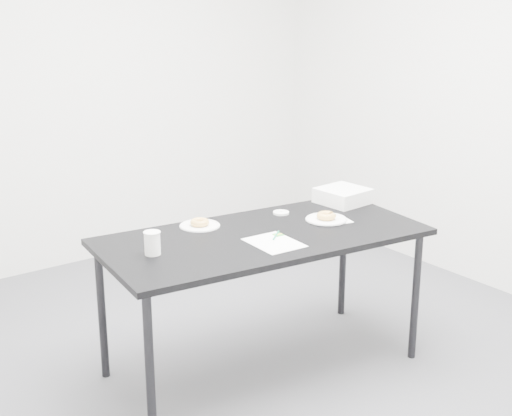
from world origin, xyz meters
TOP-DOWN VIEW (x-y plane):
  - floor at (0.00, 0.00)m, footprint 4.00×4.00m
  - wall_back at (0.00, 2.00)m, footprint 4.00×0.02m
  - wall_right at (2.00, 0.00)m, footprint 0.02×4.00m
  - table at (0.02, -0.15)m, footprint 1.79×0.99m
  - scorecard at (-0.02, -0.30)m, footprint 0.24×0.29m
  - logo_patch at (0.07, -0.22)m, footprint 0.05×0.05m
  - pen at (0.05, -0.23)m, footprint 0.11×0.09m
  - napkin at (0.48, -0.20)m, footprint 0.20×0.20m
  - plate_near at (0.44, -0.18)m, footprint 0.23×0.23m
  - donut_near at (0.44, -0.18)m, footprint 0.14×0.14m
  - plate_far at (-0.18, 0.15)m, footprint 0.22×0.22m
  - donut_far at (-0.18, 0.15)m, footprint 0.10×0.10m
  - coffee_cup at (-0.60, -0.08)m, footprint 0.08×0.08m
  - cup_lid at (0.32, 0.07)m, footprint 0.09×0.09m
  - bakery_box at (0.76, 0.02)m, footprint 0.29×0.29m

SIDE VIEW (x-z plane):
  - floor at x=0.00m, z-range 0.00..0.00m
  - table at x=0.02m, z-range 0.33..1.11m
  - scorecard at x=-0.02m, z-range 0.78..0.78m
  - napkin at x=0.48m, z-range 0.78..0.78m
  - plate_far at x=-0.18m, z-range 0.78..0.79m
  - logo_patch at x=0.07m, z-range 0.78..0.79m
  - plate_near at x=0.44m, z-range 0.78..0.79m
  - cup_lid at x=0.32m, z-range 0.78..0.79m
  - pen at x=0.05m, z-range 0.78..0.79m
  - donut_far at x=-0.18m, z-range 0.79..0.82m
  - donut_near at x=0.44m, z-range 0.79..0.83m
  - bakery_box at x=0.76m, z-range 0.78..0.87m
  - coffee_cup at x=-0.60m, z-range 0.78..0.90m
  - wall_back at x=0.00m, z-range 0.00..2.70m
  - wall_right at x=2.00m, z-range 0.00..2.70m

